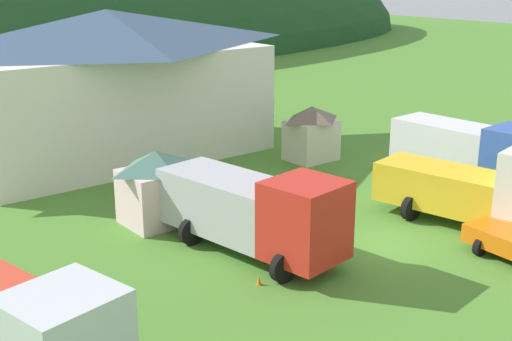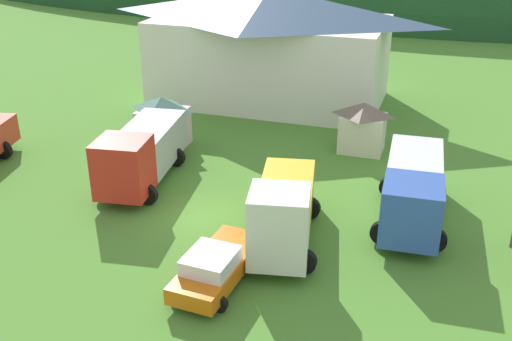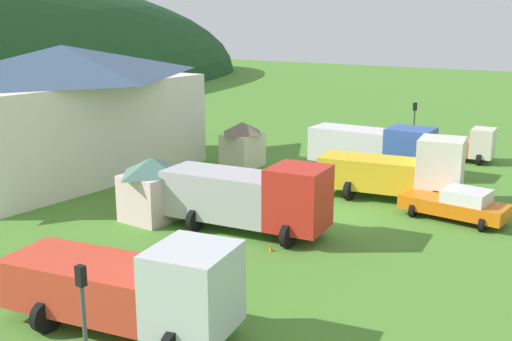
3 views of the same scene
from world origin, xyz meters
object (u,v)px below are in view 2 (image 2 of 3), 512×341
at_px(play_shed_cream, 363,126).
at_px(box_truck_blue, 413,189).
at_px(depot_building, 270,44).
at_px(traffic_cone_near_pickup, 97,195).
at_px(crane_truck_red, 141,152).
at_px(service_pickup_orange, 216,266).
at_px(heavy_rig_striped, 283,211).
at_px(play_shed_pink, 163,121).

height_order(play_shed_cream, box_truck_blue, box_truck_blue).
distance_m(depot_building, traffic_cone_near_pickup, 19.06).
bearing_deg(box_truck_blue, depot_building, -146.10).
relative_size(crane_truck_red, service_pickup_orange, 1.56).
distance_m(box_truck_blue, service_pickup_orange, 10.28).
relative_size(depot_building, heavy_rig_striped, 2.22).
xyz_separation_m(heavy_rig_striped, traffic_cone_near_pickup, (-10.57, 1.63, -1.73)).
height_order(depot_building, heavy_rig_striped, depot_building).
bearing_deg(box_truck_blue, play_shed_cream, -158.67).
distance_m(play_shed_pink, box_truck_blue, 16.25).
relative_size(heavy_rig_striped, box_truck_blue, 0.99).
xyz_separation_m(play_shed_cream, traffic_cone_near_pickup, (-12.10, -10.37, -1.59)).
xyz_separation_m(play_shed_cream, crane_truck_red, (-10.53, -8.21, 0.19)).
bearing_deg(crane_truck_red, box_truck_blue, 82.39).
bearing_deg(box_truck_blue, heavy_rig_striped, -55.98).
distance_m(depot_building, box_truck_blue, 20.04).
relative_size(heavy_rig_striped, traffic_cone_near_pickup, 12.94).
bearing_deg(service_pickup_orange, heavy_rig_striped, 158.91).
relative_size(depot_building, service_pickup_orange, 3.36).
height_order(play_shed_pink, box_truck_blue, play_shed_pink).
height_order(box_truck_blue, traffic_cone_near_pickup, box_truck_blue).
xyz_separation_m(crane_truck_red, service_pickup_orange, (7.30, -7.43, -0.95)).
xyz_separation_m(depot_building, play_shed_cream, (8.29, -7.80, -2.68)).
distance_m(depot_building, service_pickup_orange, 24.23).
xyz_separation_m(box_truck_blue, traffic_cone_near_pickup, (-15.77, -2.30, -1.74)).
xyz_separation_m(play_shed_pink, traffic_cone_near_pickup, (-0.31, -7.31, -1.64)).
height_order(play_shed_pink, crane_truck_red, crane_truck_red).
bearing_deg(service_pickup_orange, box_truck_blue, 141.63).
bearing_deg(heavy_rig_striped, play_shed_pink, -142.20).
bearing_deg(depot_building, heavy_rig_striped, -71.16).
bearing_deg(box_truck_blue, traffic_cone_near_pickup, -84.78).
bearing_deg(play_shed_cream, depot_building, 136.73).
distance_m(heavy_rig_striped, traffic_cone_near_pickup, 10.83).
bearing_deg(service_pickup_orange, crane_truck_red, -131.55).
bearing_deg(play_shed_cream, play_shed_pink, -165.43).
distance_m(play_shed_cream, play_shed_pink, 12.19).
xyz_separation_m(box_truck_blue, service_pickup_orange, (-6.90, -7.57, -0.91)).
height_order(depot_building, play_shed_cream, depot_building).
distance_m(depot_building, play_shed_pink, 11.72).
relative_size(depot_building, play_shed_cream, 5.79).
distance_m(depot_building, crane_truck_red, 16.36).
relative_size(play_shed_cream, box_truck_blue, 0.38).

